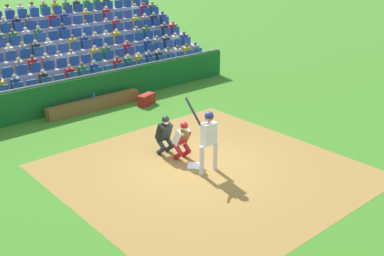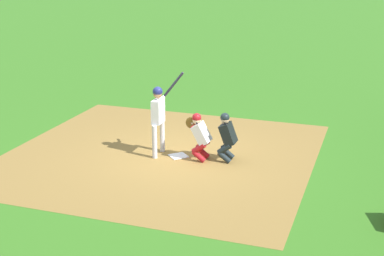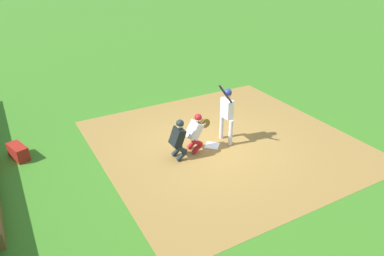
{
  "view_description": "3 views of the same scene",
  "coord_description": "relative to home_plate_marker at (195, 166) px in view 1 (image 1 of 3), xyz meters",
  "views": [
    {
      "loc": [
        8.4,
        9.49,
        6.27
      ],
      "look_at": [
        -0.05,
        -0.19,
        1.15
      ],
      "focal_mm": 44.35,
      "sensor_mm": 36.0,
      "label": 1
    },
    {
      "loc": [
        -12.99,
        -4.85,
        5.23
      ],
      "look_at": [
        -0.16,
        -0.43,
        0.88
      ],
      "focal_mm": 52.32,
      "sensor_mm": 36.0,
      "label": 2
    },
    {
      "loc": [
        8.55,
        -5.54,
        5.86
      ],
      "look_at": [
        0.26,
        -0.9,
        1.0
      ],
      "focal_mm": 33.76,
      "sensor_mm": 36.0,
      "label": 3
    }
  ],
  "objects": [
    {
      "name": "equipment_duffel_bag",
      "position": [
        -2.25,
        -5.55,
        0.2
      ],
      "size": [
        0.86,
        0.58,
        0.44
      ],
      "primitive_type": "cube",
      "rotation": [
        0.0,
        0.0,
        0.31
      ],
      "color": "maroon",
      "rests_on": "ground_plane"
    },
    {
      "name": "batter_at_plate",
      "position": [
        -0.03,
        0.53,
        1.15
      ],
      "size": [
        0.72,
        0.73,
        2.22
      ],
      "color": "silver",
      "rests_on": "ground_plane"
    },
    {
      "name": "infield_dirt_patch",
      "position": [
        0.0,
        0.5,
        -0.01
      ],
      "size": [
        7.9,
        7.99,
        0.01
      ],
      "primitive_type": "cube",
      "rotation": [
        0.0,
        0.0,
        -0.0
      ],
      "color": "olive",
      "rests_on": "ground_plane"
    },
    {
      "name": "water_bottle_on_bench",
      "position": [
        -0.38,
        -6.44,
        0.53
      ],
      "size": [
        0.07,
        0.07,
        0.22
      ],
      "primitive_type": "cylinder",
      "color": "blue",
      "rests_on": "dugout_bench"
    },
    {
      "name": "bleacher_stand",
      "position": [
        -0.0,
        -12.42,
        1.0
      ],
      "size": [
        17.96,
        5.65,
        3.39
      ],
      "color": "#9395A1",
      "rests_on": "ground_plane"
    },
    {
      "name": "home_plate_marker",
      "position": [
        0.0,
        0.0,
        0.0
      ],
      "size": [
        0.62,
        0.62,
        0.02
      ],
      "primitive_type": "cube",
      "rotation": [
        0.0,
        0.0,
        0.79
      ],
      "color": "white",
      "rests_on": "infield_dirt_patch"
    },
    {
      "name": "home_plate_umpire",
      "position": [
        0.12,
        -1.28,
        0.69
      ],
      "size": [
        0.46,
        0.46,
        1.3
      ],
      "color": "#1D282C",
      "rests_on": "ground_plane"
    },
    {
      "name": "ground_plane",
      "position": [
        0.0,
        0.0,
        -0.02
      ],
      "size": [
        160.0,
        160.0,
        0.0
      ],
      "primitive_type": "plane",
      "color": "#397821"
    },
    {
      "name": "catcher_crouching",
      "position": [
        -0.02,
        -0.6,
        0.69
      ],
      "size": [
        0.47,
        0.71,
        1.27
      ],
      "color": "#AA171F",
      "rests_on": "ground_plane"
    },
    {
      "name": "dugout_wall",
      "position": [
        0.0,
        -6.97,
        0.61
      ],
      "size": [
        15.42,
        0.24,
        1.3
      ],
      "color": "#115821",
      "rests_on": "ground_plane"
    },
    {
      "name": "dugout_bench",
      "position": [
        -0.37,
        -6.42,
        0.2
      ],
      "size": [
        3.99,
        0.4,
        0.44
      ],
      "primitive_type": "cube",
      "color": "brown",
      "rests_on": "ground_plane"
    }
  ]
}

